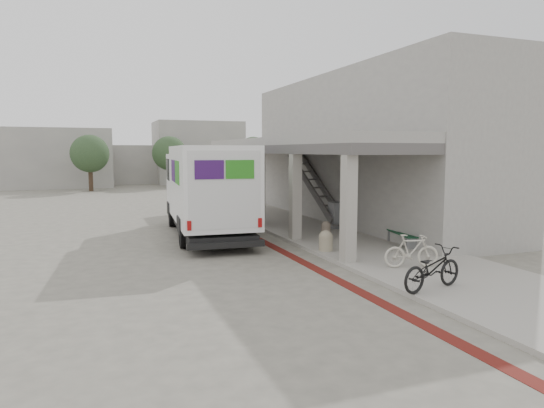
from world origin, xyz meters
name	(u,v)px	position (x,y,z in m)	size (l,w,h in m)	color
ground	(246,248)	(0.00, 0.00, 0.00)	(120.00, 120.00, 0.00)	#656056
bike_lane_stripe	(255,237)	(1.00, 2.00, 0.01)	(0.35, 40.00, 0.01)	#5B1712
sidewalk	(346,239)	(4.00, 0.00, 0.06)	(4.40, 28.00, 0.12)	gray
transit_building	(352,152)	(6.83, 4.50, 3.40)	(7.60, 17.00, 7.00)	gray
distant_backdrop	(112,158)	(-2.84, 35.89, 2.70)	(28.00, 10.00, 6.50)	gray
tree_left	(90,154)	(-5.00, 28.00, 3.18)	(3.20, 3.20, 4.80)	#38281C
tree_mid	(169,153)	(2.00, 30.00, 3.18)	(3.20, 3.20, 4.80)	#38281C
tree_right	(254,153)	(10.00, 29.00, 3.18)	(3.20, 3.20, 4.80)	#38281C
fedex_truck	(207,189)	(-0.69, 3.02, 1.93)	(3.30, 8.67, 3.62)	black
bench	(402,236)	(5.20, -1.90, 0.43)	(0.74, 1.88, 0.43)	slate
bollard_near	(326,240)	(2.21, -1.84, 0.46)	(0.46, 0.46, 0.69)	gray
bollard_far	(326,228)	(3.59, 0.86, 0.40)	(0.37, 0.37, 0.56)	gray
utility_cabinet	(336,215)	(4.81, 2.30, 0.68)	(0.50, 0.67, 1.12)	gray
bicycle_black	(432,269)	(2.50, -6.85, 0.64)	(0.69, 1.97, 1.03)	black
bicycle_cream	(412,251)	(3.42, -4.81, 0.60)	(0.45, 1.60, 0.96)	beige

